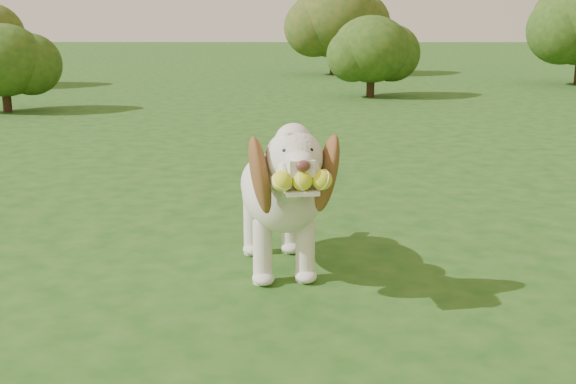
{
  "coord_description": "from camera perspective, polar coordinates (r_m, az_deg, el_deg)",
  "views": [
    {
      "loc": [
        -0.1,
        -3.37,
        1.29
      ],
      "look_at": [
        -0.14,
        -0.06,
        0.49
      ],
      "focal_mm": 45.0,
      "sensor_mm": 36.0,
      "label": 1
    }
  ],
  "objects": [
    {
      "name": "ground",
      "position": [
        3.6,
        2.3,
        -7.44
      ],
      "size": [
        80.0,
        80.0,
        0.0
      ],
      "primitive_type": "plane",
      "color": "#184513",
      "rests_on": "ground"
    },
    {
      "name": "shrub_c",
      "position": [
        12.41,
        6.61,
        11.14
      ],
      "size": [
        1.32,
        1.32,
        1.36
      ],
      "color": "#382314",
      "rests_on": "ground"
    },
    {
      "name": "dog",
      "position": [
        3.66,
        -0.64,
        0.23
      ],
      "size": [
        0.57,
        1.29,
        0.84
      ],
      "rotation": [
        0.0,
        0.0,
        0.17
      ],
      "color": "silver",
      "rests_on": "ground"
    },
    {
      "name": "shrub_a",
      "position": [
        11.05,
        -21.57,
        9.66
      ],
      "size": [
        1.2,
        1.2,
        1.24
      ],
      "color": "#382314",
      "rests_on": "ground"
    },
    {
      "name": "shrub_i",
      "position": [
        17.56,
        3.74,
        13.4
      ],
      "size": [
        2.09,
        2.09,
        2.17
      ],
      "color": "#382314",
      "rests_on": "ground"
    }
  ]
}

